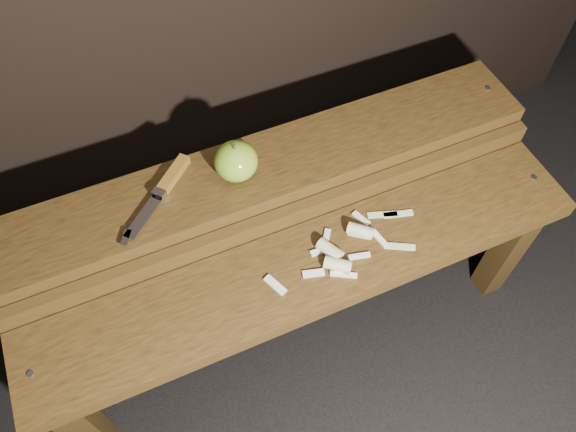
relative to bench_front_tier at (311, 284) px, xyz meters
name	(u,v)px	position (x,y,z in m)	size (l,w,h in m)	color
ground	(297,325)	(0.00, 0.06, -0.35)	(60.00, 60.00, 0.00)	black
bench_front_tier	(311,284)	(0.00, 0.00, 0.00)	(1.20, 0.20, 0.42)	black
bench_rear_tier	(269,189)	(0.00, 0.23, 0.06)	(1.20, 0.21, 0.50)	black
apple	(236,161)	(-0.07, 0.23, 0.19)	(0.09, 0.09, 0.09)	olive
knife	(166,185)	(-0.21, 0.25, 0.16)	(0.19, 0.17, 0.02)	brown
apple_scraps	(345,247)	(0.08, 0.01, 0.08)	(0.36, 0.15, 0.03)	beige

